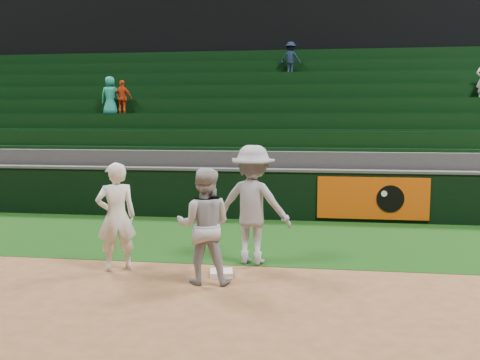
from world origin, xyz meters
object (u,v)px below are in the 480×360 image
first_base (221,273)px  baserunner (204,226)px  base_coach (253,205)px  first_baseman (116,217)px

first_base → baserunner: 0.94m
base_coach → baserunner: bearing=73.3°
first_base → base_coach: bearing=62.9°
first_baseman → first_base: bearing=147.2°
baserunner → base_coach: (0.60, 1.17, 0.14)m
first_base → base_coach: (0.41, 0.79, 0.98)m
first_baseman → base_coach: base_coach is taller
first_base → base_coach: size_ratio=0.17×
first_base → first_baseman: 1.95m
first_base → base_coach: 1.33m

